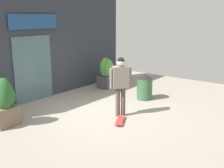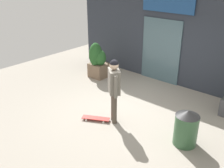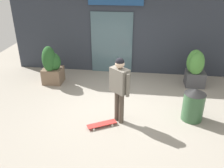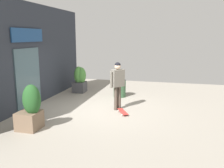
% 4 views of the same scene
% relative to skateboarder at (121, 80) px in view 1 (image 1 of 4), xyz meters
% --- Properties ---
extents(ground_plane, '(12.00, 12.00, 0.00)m').
position_rel_skateboarder_xyz_m(ground_plane, '(-0.12, 0.57, -1.09)').
color(ground_plane, gray).
extents(building_facade, '(8.41, 0.31, 3.92)m').
position_rel_skateboarder_xyz_m(building_facade, '(-0.13, 3.41, 0.85)').
color(building_facade, '#2D333D').
rests_on(building_facade, ground_plane).
extents(skateboarder, '(0.53, 0.50, 1.76)m').
position_rel_skateboarder_xyz_m(skateboarder, '(0.00, 0.00, 0.00)').
color(skateboarder, '#4C4238').
rests_on(skateboarder, ground_plane).
extents(skateboard, '(0.76, 0.53, 0.08)m').
position_rel_skateboarder_xyz_m(skateboard, '(-0.41, -0.29, -1.03)').
color(skateboard, red).
rests_on(skateboard, ground_plane).
extents(planter_box_left, '(0.65, 0.71, 1.35)m').
position_rel_skateboarder_xyz_m(planter_box_left, '(-2.49, 2.00, -0.46)').
color(planter_box_left, brown).
rests_on(planter_box_left, ground_plane).
extents(planter_box_right, '(0.66, 0.62, 1.26)m').
position_rel_skateboarder_xyz_m(planter_box_right, '(2.29, 2.39, -0.40)').
color(planter_box_right, '#47474C').
rests_on(planter_box_right, ground_plane).
extents(trash_bin, '(0.56, 0.56, 0.90)m').
position_rel_skateboarder_xyz_m(trash_bin, '(1.90, 0.34, -0.64)').
color(trash_bin, '#335938').
rests_on(trash_bin, ground_plane).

